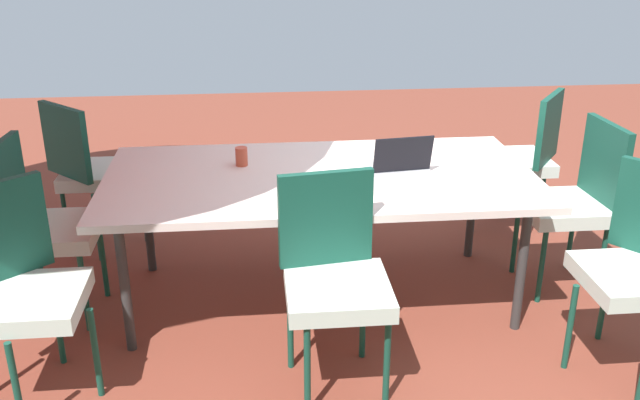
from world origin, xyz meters
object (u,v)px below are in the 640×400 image
Objects in this scene: dining_table at (320,182)px; chair_north at (334,273)px; chair_east at (40,221)px; laptop at (398,162)px; chair_west at (575,197)px; chair_northeast at (20,284)px; chair_southeast at (90,167)px; cup at (242,156)px; chair_southwest at (523,155)px.

dining_table is 0.76m from chair_north.
chair_north is at bearing 89.14° from dining_table.
chair_east is 1.92m from laptop.
chair_west is at bearing 19.27° from chair_north.
laptop reaches higher than dining_table.
chair_north is 1.37m from chair_northeast.
cup is (-0.97, 0.62, 0.25)m from chair_southeast.
chair_northeast is 2.93m from chair_west.
chair_southwest is at bearing -69.86° from chair_east.
chair_southwest is 1.00× the size of chair_northeast.
chair_northeast is at bearing -167.34° from chair_east.
chair_northeast reaches higher than dining_table.
chair_west is (-0.02, 0.76, 0.00)m from chair_southwest.
chair_east is at bearing -37.44° from chair_southwest.
chair_east is at bearing 1.12° from dining_table.
cup is at bearing -98.23° from chair_west.
chair_north is 1.63m from chair_east.
chair_northeast is at bearing 134.88° from chair_southeast.
chair_west is 2.94m from chair_southeast.
laptop is (-1.81, 0.79, 0.24)m from chair_southeast.
chair_southeast is 1.17m from cup.
chair_northeast is 1.96m from laptop.
cup is (0.42, -0.18, 0.09)m from dining_table.
cup is (1.85, 0.59, 0.25)m from chair_southwest.
chair_southeast reaches higher than laptop.
chair_west is 1.00× the size of chair_southeast.
chair_southeast is (0.00, -1.52, 0.00)m from chair_northeast.
chair_southwest is at bearing 38.22° from chair_north.
chair_northeast is at bearing 27.58° from dining_table.
chair_west reaches higher than cup.
chair_northeast is 1.00× the size of chair_west.
laptop reaches higher than cup.
chair_northeast is 1.34m from cup.
chair_north is at bearing -41.36° from chair_northeast.
dining_table is at bearing -24.48° from chair_southwest.
chair_southeast is at bearing 123.13° from chair_north.
chair_north is 2.07m from chair_southeast.
chair_west and chair_southeast have the same top height.
chair_northeast is at bearing -78.57° from chair_west.
chair_northeast is at bearing 170.46° from chair_north.
chair_southwest is 1.96m from cup.
chair_west is (-1.47, -0.77, 0.00)m from chair_north.
chair_northeast and chair_west have the same top height.
chair_north reaches higher than cup.
laptop is 0.86m from cup.
dining_table is 0.47m from cup.
dining_table is 2.34× the size of chair_north.
chair_west is at bearing -25.56° from chair_northeast.
chair_west reaches higher than laptop.
chair_southwest is at bearing -150.05° from laptop.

